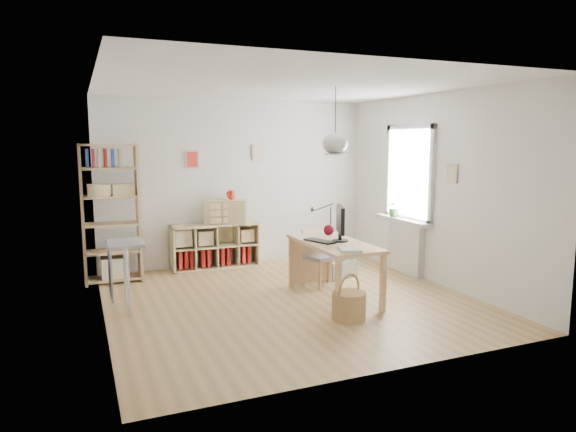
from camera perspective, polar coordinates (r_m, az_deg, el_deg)
name	(u,v)px	position (r m, az deg, el deg)	size (l,w,h in m)	color
ground	(290,300)	(6.70, 0.19, -9.31)	(4.50, 4.50, 0.00)	tan
room_shell	(335,143)	(6.49, 5.25, 8.03)	(4.50, 4.50, 4.50)	white
window_unit	(410,173)	(8.02, 13.38, 4.65)	(0.07, 1.16, 1.46)	white
radiator	(405,248)	(8.15, 12.91, -3.44)	(0.10, 0.80, 0.80)	silver
windowsill	(404,220)	(8.05, 12.72, -0.48)	(0.22, 1.20, 0.06)	silver
desk	(334,249)	(6.63, 5.10, -3.67)	(0.70, 1.50, 0.75)	tan
cube_shelf	(213,249)	(8.40, -8.28, -3.68)	(1.40, 0.38, 0.72)	beige
tall_bookshelf	(110,208)	(7.77, -19.15, 0.88)	(0.80, 0.38, 2.00)	tan
side_table	(120,257)	(6.41, -18.20, -4.37)	(0.40, 0.55, 0.85)	gray
chair	(318,254)	(7.29, 3.35, -4.19)	(0.49, 0.49, 0.80)	gray
wicker_basket	(349,305)	(5.99, 6.78, -9.75)	(0.39, 0.39, 0.54)	#AA854C
storage_chest	(334,265)	(7.81, 5.17, -5.42)	(0.68, 0.72, 0.55)	silver
monitor	(340,222)	(6.61, 5.83, -0.62)	(0.24, 0.51, 0.46)	black
keyboard	(320,241)	(6.59, 3.55, -2.79)	(0.16, 0.44, 0.02)	black
task_lamp	(321,215)	(7.11, 3.65, 0.10)	(0.37, 0.14, 0.39)	black
yarn_ball	(329,230)	(7.06, 4.54, -1.57)	(0.14, 0.14, 0.14)	#470914
paper_tray	(350,249)	(6.10, 6.90, -3.71)	(0.24, 0.30, 0.03)	silver
drawer_chest	(226,212)	(8.31, -6.95, 0.49)	(0.66, 0.30, 0.38)	beige
red_vase	(231,194)	(8.30, -6.36, 2.40)	(0.14, 0.14, 0.17)	maroon
potted_plant	(395,208)	(8.19, 11.78, 0.92)	(0.26, 0.22, 0.28)	#346124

